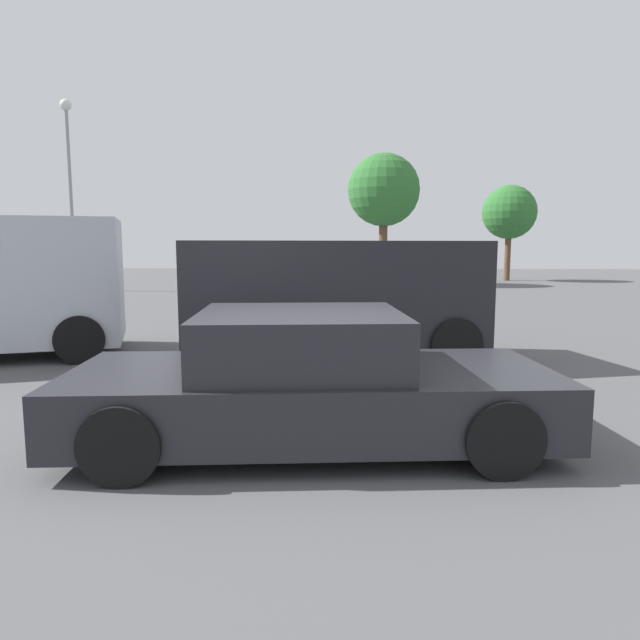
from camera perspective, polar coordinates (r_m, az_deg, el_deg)
ground_plane at (r=5.58m, az=-3.50°, el=-11.80°), size 80.00×80.00×0.00m
sedan_foreground at (r=5.33m, az=-1.16°, el=-6.30°), size 4.53×2.26×1.24m
suv_dark at (r=8.86m, az=0.96°, el=2.31°), size 4.85×3.07×1.90m
pedestrian at (r=13.44m, az=0.50°, el=3.78°), size 0.55×0.34×1.64m
light_post_near at (r=25.58m, az=-23.71°, el=13.92°), size 0.44×0.44×7.52m
tree_back_left at (r=31.58m, az=18.33°, el=10.12°), size 2.76×2.76×4.91m
tree_back_center at (r=27.18m, az=6.37°, el=12.67°), size 3.32×3.32×6.03m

